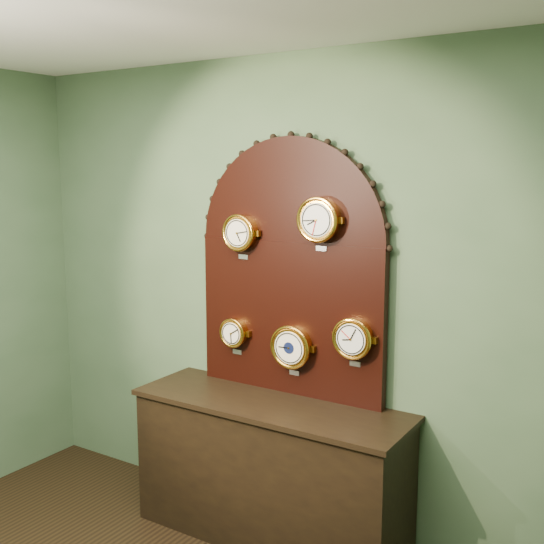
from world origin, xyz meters
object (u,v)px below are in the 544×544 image
Objects in this scene: display_board at (290,260)px; arabic_clock at (319,220)px; shop_counter at (270,473)px; tide_clock at (353,338)px; hygrometer at (234,333)px; barometer at (292,347)px; roman_clock at (240,233)px.

display_board is 0.34m from arabic_clock.
tide_clock is (0.44, 0.15, 0.83)m from shop_counter.
display_board is 0.60m from hygrometer.
hygrometer is 0.80m from tide_clock.
hygrometer is 0.83× the size of tide_clock.
shop_counter is 1.50m from arabic_clock.
barometer is (0.05, 0.15, 0.73)m from shop_counter.
display_board is at bearing 162.99° from arabic_clock.
shop_counter is 5.63× the size of tide_clock.
arabic_clock is (0.22, 0.15, 1.47)m from shop_counter.
barometer is (-0.17, -0.00, -0.74)m from arabic_clock.
arabic_clock is 1.29× the size of hygrometer.
arabic_clock reaches higher than barometer.
shop_counter is at bearing -108.35° from barometer.
arabic_clock reaches higher than hygrometer.
arabic_clock is (0.22, -0.07, 0.24)m from display_board.
tide_clock is at bearing -8.64° from display_board.
shop_counter is 0.75m from barometer.
roman_clock is 0.89× the size of barometer.
hygrometer is 0.76× the size of barometer.
display_board reaches higher than tide_clock.
hygrometer is at bearing -169.67° from display_board.
hygrometer is (-0.05, 0.00, -0.62)m from roman_clock.
shop_counter is at bearing -160.78° from tide_clock.
arabic_clock is at bearing 0.08° from barometer.
shop_counter is 1.25m from display_board.
arabic_clock reaches higher than tide_clock.
display_board reaches higher than arabic_clock.
barometer reaches higher than shop_counter.
roman_clock is at bearing 179.84° from barometer.
display_board is 6.50× the size of hygrometer.
roman_clock is 0.74m from barometer.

